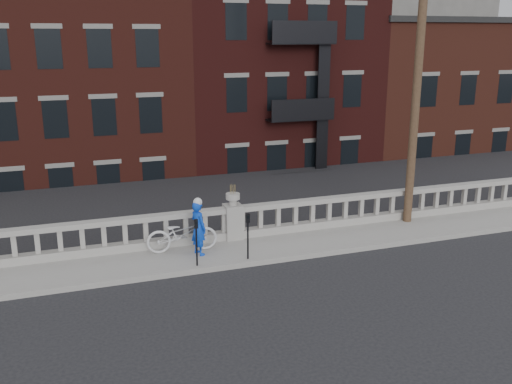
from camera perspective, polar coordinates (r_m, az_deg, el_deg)
ground at (r=14.77m, az=2.33°, el=-10.13°), size 120.00×120.00×0.00m
sidewalk at (r=17.33m, az=-1.35°, el=-5.87°), size 32.00×2.20×0.15m
balustrade at (r=17.99m, az=-2.31°, el=-3.16°), size 28.00×0.34×1.03m
planter_pedestal at (r=17.93m, az=-2.31°, el=-2.58°), size 0.55×0.55×1.76m
lower_level at (r=36.03m, az=-10.61°, el=9.20°), size 80.00×44.00×20.80m
utility_pole at (r=19.53m, az=15.89°, el=11.52°), size 1.60×0.28×10.00m
parking_meter_b at (r=15.84m, az=-5.99°, el=-4.50°), size 0.10×0.09×1.36m
parking_meter_c at (r=16.22m, az=-0.82°, el=-3.92°), size 0.10×0.09×1.36m
bicycle at (r=17.04m, az=-7.42°, el=-4.16°), size 2.14×0.92×1.09m
cyclist at (r=16.67m, az=-5.78°, el=-3.60°), size 0.57×0.69×1.61m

